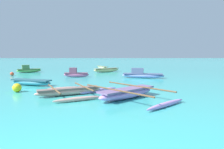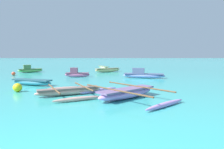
{
  "view_description": "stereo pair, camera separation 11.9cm",
  "coord_description": "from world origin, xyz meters",
  "px_view_note": "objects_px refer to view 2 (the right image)",
  "views": [
    {
      "loc": [
        1.67,
        -1.69,
        2.06
      ],
      "look_at": [
        1.59,
        16.49,
        0.25
      ],
      "focal_mm": 32.0,
      "sensor_mm": 36.0,
      "label": 1
    },
    {
      "loc": [
        1.79,
        -1.69,
        2.06
      ],
      "look_at": [
        1.59,
        16.49,
        0.25
      ],
      "focal_mm": 32.0,
      "sensor_mm": 36.0,
      "label": 2
    }
  ],
  "objects_px": {
    "moored_boat_7": "(108,70)",
    "moored_boat_0": "(77,74)",
    "moored_boat_5": "(30,70)",
    "mooring_buoy_0": "(14,74)",
    "mooring_buoy_1": "(18,88)",
    "moored_boat_2": "(127,93)",
    "moored_boat_1": "(104,67)",
    "moored_boat_6": "(69,91)",
    "moored_boat_4": "(143,75)",
    "moored_boat_3": "(32,82)"
  },
  "relations": [
    {
      "from": "moored_boat_7",
      "to": "moored_boat_0",
      "type": "bearing_deg",
      "value": -152.51
    },
    {
      "from": "moored_boat_5",
      "to": "mooring_buoy_0",
      "type": "height_order",
      "value": "moored_boat_5"
    },
    {
      "from": "mooring_buoy_1",
      "to": "moored_boat_2",
      "type": "bearing_deg",
      "value": -14.69
    },
    {
      "from": "moored_boat_1",
      "to": "moored_boat_7",
      "type": "distance_m",
      "value": 5.38
    },
    {
      "from": "moored_boat_5",
      "to": "moored_boat_6",
      "type": "distance_m",
      "value": 15.1
    },
    {
      "from": "moored_boat_2",
      "to": "mooring_buoy_0",
      "type": "distance_m",
      "value": 14.76
    },
    {
      "from": "moored_boat_2",
      "to": "moored_boat_6",
      "type": "bearing_deg",
      "value": 123.59
    },
    {
      "from": "moored_boat_0",
      "to": "moored_boat_1",
      "type": "height_order",
      "value": "moored_boat_0"
    },
    {
      "from": "moored_boat_4",
      "to": "mooring_buoy_1",
      "type": "distance_m",
      "value": 10.33
    },
    {
      "from": "moored_boat_2",
      "to": "moored_boat_5",
      "type": "distance_m",
      "value": 17.32
    },
    {
      "from": "moored_boat_0",
      "to": "moored_boat_5",
      "type": "relative_size",
      "value": 0.83
    },
    {
      "from": "moored_boat_1",
      "to": "moored_boat_3",
      "type": "bearing_deg",
      "value": -37.44
    },
    {
      "from": "moored_boat_0",
      "to": "mooring_buoy_1",
      "type": "relative_size",
      "value": 4.75
    },
    {
      "from": "moored_boat_0",
      "to": "moored_boat_1",
      "type": "bearing_deg",
      "value": 79.12
    },
    {
      "from": "moored_boat_7",
      "to": "mooring_buoy_0",
      "type": "distance_m",
      "value": 10.06
    },
    {
      "from": "moored_boat_0",
      "to": "moored_boat_7",
      "type": "distance_m",
      "value": 5.97
    },
    {
      "from": "moored_boat_1",
      "to": "mooring_buoy_0",
      "type": "height_order",
      "value": "moored_boat_1"
    },
    {
      "from": "moored_boat_7",
      "to": "mooring_buoy_1",
      "type": "xyz_separation_m",
      "value": [
        -4.59,
        -12.71,
        -0.01
      ]
    },
    {
      "from": "moored_boat_2",
      "to": "mooring_buoy_1",
      "type": "xyz_separation_m",
      "value": [
        -5.97,
        1.56,
        -0.0
      ]
    },
    {
      "from": "moored_boat_7",
      "to": "mooring_buoy_1",
      "type": "distance_m",
      "value": 13.52
    },
    {
      "from": "moored_boat_0",
      "to": "moored_boat_3",
      "type": "relative_size",
      "value": 0.73
    },
    {
      "from": "moored_boat_4",
      "to": "mooring_buoy_0",
      "type": "bearing_deg",
      "value": -178.17
    },
    {
      "from": "moored_boat_1",
      "to": "moored_boat_6",
      "type": "xyz_separation_m",
      "value": [
        -0.75,
        -18.87,
        -0.03
      ]
    },
    {
      "from": "moored_boat_1",
      "to": "moored_boat_5",
      "type": "bearing_deg",
      "value": -78.12
    },
    {
      "from": "moored_boat_5",
      "to": "moored_boat_7",
      "type": "bearing_deg",
      "value": -25.99
    },
    {
      "from": "moored_boat_5",
      "to": "mooring_buoy_0",
      "type": "bearing_deg",
      "value": -121.21
    },
    {
      "from": "moored_boat_2",
      "to": "moored_boat_6",
      "type": "height_order",
      "value": "moored_boat_2"
    },
    {
      "from": "moored_boat_3",
      "to": "moored_boat_6",
      "type": "bearing_deg",
      "value": -26.07
    },
    {
      "from": "moored_boat_0",
      "to": "moored_boat_4",
      "type": "distance_m",
      "value": 6.03
    },
    {
      "from": "moored_boat_6",
      "to": "moored_boat_1",
      "type": "bearing_deg",
      "value": 60.82
    },
    {
      "from": "moored_boat_6",
      "to": "moored_boat_7",
      "type": "relative_size",
      "value": 1.23
    },
    {
      "from": "moored_boat_4",
      "to": "moored_boat_0",
      "type": "bearing_deg",
      "value": -175.71
    },
    {
      "from": "moored_boat_6",
      "to": "mooring_buoy_0",
      "type": "distance_m",
      "value": 12.26
    },
    {
      "from": "moored_boat_0",
      "to": "moored_boat_3",
      "type": "xyz_separation_m",
      "value": [
        -2.1,
        -4.96,
        -0.08
      ]
    },
    {
      "from": "moored_boat_2",
      "to": "moored_boat_5",
      "type": "height_order",
      "value": "moored_boat_5"
    },
    {
      "from": "moored_boat_0",
      "to": "moored_boat_3",
      "type": "bearing_deg",
      "value": -113.67
    },
    {
      "from": "moored_boat_7",
      "to": "moored_boat_5",
      "type": "bearing_deg",
      "value": 147.28
    },
    {
      "from": "moored_boat_3",
      "to": "mooring_buoy_0",
      "type": "height_order",
      "value": "moored_boat_3"
    },
    {
      "from": "moored_boat_3",
      "to": "moored_boat_6",
      "type": "relative_size",
      "value": 0.81
    },
    {
      "from": "moored_boat_4",
      "to": "moored_boat_3",
      "type": "bearing_deg",
      "value": -141.21
    },
    {
      "from": "moored_boat_1",
      "to": "moored_boat_5",
      "type": "distance_m",
      "value": 10.13
    },
    {
      "from": "moored_boat_2",
      "to": "moored_boat_3",
      "type": "xyz_separation_m",
      "value": [
        -6.17,
        3.99,
        -0.02
      ]
    },
    {
      "from": "moored_boat_2",
      "to": "moored_boat_7",
      "type": "distance_m",
      "value": 14.34
    },
    {
      "from": "moored_boat_1",
      "to": "moored_boat_3",
      "type": "height_order",
      "value": "same"
    },
    {
      "from": "moored_boat_4",
      "to": "moored_boat_2",
      "type": "bearing_deg",
      "value": -92.05
    },
    {
      "from": "moored_boat_7",
      "to": "mooring_buoy_1",
      "type": "bearing_deg",
      "value": -145.57
    },
    {
      "from": "moored_boat_3",
      "to": "moored_boat_4",
      "type": "xyz_separation_m",
      "value": [
        8.09,
        4.25,
        0.08
      ]
    },
    {
      "from": "moored_boat_4",
      "to": "mooring_buoy_1",
      "type": "bearing_deg",
      "value": -128.7
    },
    {
      "from": "moored_boat_4",
      "to": "moored_boat_6",
      "type": "distance_m",
      "value": 8.93
    },
    {
      "from": "moored_boat_1",
      "to": "moored_boat_2",
      "type": "height_order",
      "value": "moored_boat_2"
    }
  ]
}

